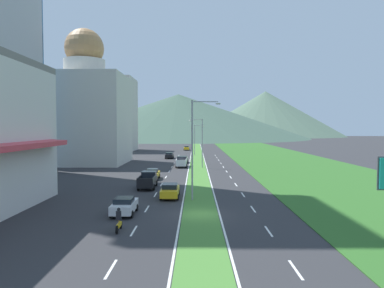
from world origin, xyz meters
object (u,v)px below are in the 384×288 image
(car_0, at_px, (187,148))
(street_lamp_mid, at_px, (201,140))
(car_2, at_px, (169,155))
(car_4, at_px, (124,206))
(pickup_truck_0, at_px, (181,162))
(car_1, at_px, (170,191))
(pickup_truck_1, at_px, (148,180))
(street_lamp_near, at_px, (195,144))
(car_5, at_px, (183,159))
(motorcycle_rider, at_px, (119,221))
(street_lamp_far, at_px, (196,138))
(car_3, at_px, (153,174))

(car_0, bearing_deg, street_lamp_mid, -175.67)
(car_2, xyz_separation_m, car_4, (0.19, -59.09, 0.02))
(car_2, bearing_deg, pickup_truck_0, -168.96)
(car_1, bearing_deg, pickup_truck_1, 26.57)
(car_0, distance_m, pickup_truck_1, 77.64)
(street_lamp_near, height_order, car_1, street_lamp_near)
(car_4, height_order, car_5, car_4)
(pickup_truck_1, bearing_deg, car_0, -2.28)
(car_0, xyz_separation_m, car_2, (-3.52, -32.93, 0.02))
(pickup_truck_0, bearing_deg, car_5, -0.41)
(car_4, relative_size, car_5, 0.91)
(motorcycle_rider, bearing_deg, street_lamp_mid, -8.94)
(street_lamp_near, height_order, street_lamp_far, street_lamp_near)
(street_lamp_far, distance_m, car_2, 13.00)
(street_lamp_mid, xyz_separation_m, car_2, (-7.62, 21.25, -4.64))
(car_2, bearing_deg, street_lamp_far, -32.74)
(street_lamp_far, bearing_deg, street_lamp_mid, -88.26)
(street_lamp_mid, relative_size, pickup_truck_0, 1.76)
(pickup_truck_0, xyz_separation_m, pickup_truck_1, (-3.39, -25.10, 0.00))
(street_lamp_far, relative_size, car_4, 1.97)
(street_lamp_near, distance_m, pickup_truck_1, 11.42)
(street_lamp_mid, bearing_deg, pickup_truck_0, 156.05)
(street_lamp_near, height_order, car_0, street_lamp_near)
(car_5, height_order, pickup_truck_1, pickup_truck_1)
(car_3, distance_m, pickup_truck_0, 17.55)
(car_0, distance_m, pickup_truck_0, 52.49)
(car_2, distance_m, motorcycle_rider, 64.45)
(car_1, xyz_separation_m, car_5, (0.10, 40.18, -0.04))
(car_4, bearing_deg, car_3, 0.22)
(street_lamp_mid, xyz_separation_m, pickup_truck_0, (-3.80, 1.69, -4.43))
(car_0, height_order, pickup_truck_1, pickup_truck_1)
(street_lamp_mid, bearing_deg, car_0, 94.33)
(pickup_truck_1, bearing_deg, street_lamp_far, -6.47)
(street_lamp_mid, height_order, pickup_truck_0, street_lamp_mid)
(car_5, distance_m, pickup_truck_0, 8.39)
(car_3, xyz_separation_m, motorcycle_rider, (0.72, -27.74, -0.05))
(car_0, xyz_separation_m, car_5, (0.36, -44.10, 0.02))
(car_0, xyz_separation_m, car_3, (-3.42, -69.64, 0.04))
(car_2, height_order, pickup_truck_0, pickup_truck_0)
(car_1, distance_m, car_4, 8.54)
(car_2, bearing_deg, motorcycle_rider, -179.27)
(car_2, distance_m, pickup_truck_1, 44.66)
(street_lamp_near, distance_m, car_0, 85.96)
(car_3, bearing_deg, motorcycle_rider, -178.51)
(motorcycle_rider, bearing_deg, pickup_truck_1, 1.15)
(street_lamp_near, bearing_deg, street_lamp_mid, 88.08)
(car_5, bearing_deg, car_2, 19.14)
(car_5, height_order, motorcycle_rider, motorcycle_rider)
(car_1, relative_size, car_4, 1.09)
(car_4, bearing_deg, motorcycle_rider, -173.21)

